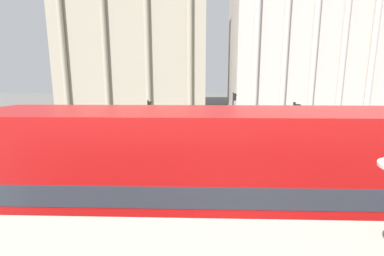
{
  "coord_description": "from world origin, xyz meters",
  "views": [
    {
      "loc": [
        -0.98,
        -2.58,
        4.8
      ],
      "look_at": [
        -1.52,
        15.41,
        1.5
      ],
      "focal_mm": 24.0,
      "sensor_mm": 36.0,
      "label": 1
    }
  ],
  "objects": [
    {
      "name": "traffic_light_far",
      "position": [
        2.34,
        22.48,
        2.44
      ],
      "size": [
        0.42,
        0.24,
        3.73
      ],
      "color": "black",
      "rests_on": "ground_plane"
    },
    {
      "name": "traffic_light_near",
      "position": [
        3.66,
        9.91,
        2.48
      ],
      "size": [
        0.42,
        0.24,
        3.8
      ],
      "color": "black",
      "rests_on": "ground_plane"
    },
    {
      "name": "plaza_building_right",
      "position": [
        18.84,
        46.08,
        12.35
      ],
      "size": [
        28.37,
        14.81,
        24.71
      ],
      "color": "#BCB2A8",
      "rests_on": "ground_plane"
    },
    {
      "name": "pedestrian_blue",
      "position": [
        5.87,
        25.88,
        0.91
      ],
      "size": [
        0.32,
        0.32,
        1.6
      ],
      "rotation": [
        0.0,
        0.0,
        2.19
      ],
      "color": "#282B33",
      "rests_on": "ground_plane"
    },
    {
      "name": "pedestrian_grey",
      "position": [
        9.11,
        29.26,
        1.0
      ],
      "size": [
        0.32,
        0.32,
        1.74
      ],
      "rotation": [
        0.0,
        0.0,
        2.7
      ],
      "color": "#282B33",
      "rests_on": "ground_plane"
    },
    {
      "name": "traffic_light_mid",
      "position": [
        -4.86,
        16.95,
        2.21
      ],
      "size": [
        0.42,
        0.24,
        3.36
      ],
      "color": "black",
      "rests_on": "ground_plane"
    },
    {
      "name": "double_decker_bus",
      "position": [
        -0.62,
        3.28,
        2.31
      ],
      "size": [
        11.0,
        2.73,
        4.14
      ],
      "rotation": [
        0.0,
        0.0,
        0.07
      ],
      "color": "black",
      "rests_on": "ground_plane"
    },
    {
      "name": "plaza_building_left",
      "position": [
        -13.38,
        47.71,
        12.86
      ],
      "size": [
        27.35,
        12.66,
        25.73
      ],
      "color": "#A39984",
      "rests_on": "ground_plane"
    },
    {
      "name": "pedestrian_black",
      "position": [
        -5.97,
        28.08,
        0.93
      ],
      "size": [
        0.32,
        0.32,
        1.62
      ],
      "rotation": [
        0.0,
        0.0,
        6.19
      ],
      "color": "#282B33",
      "rests_on": "ground_plane"
    },
    {
      "name": "car_black",
      "position": [
        2.62,
        29.42,
        0.7
      ],
      "size": [
        4.2,
        1.93,
        1.35
      ],
      "rotation": [
        0.0,
        0.0,
        3.44
      ],
      "color": "black",
      "rests_on": "ground_plane"
    }
  ]
}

